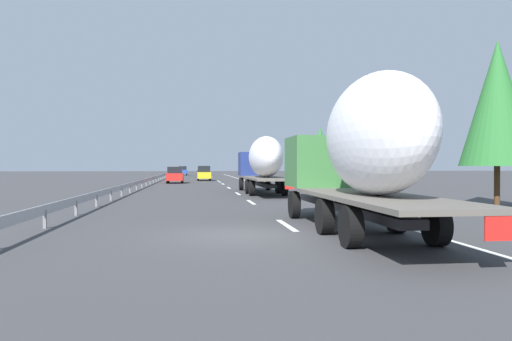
% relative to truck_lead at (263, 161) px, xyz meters
% --- Properties ---
extents(ground_plane, '(260.00, 260.00, 0.00)m').
position_rel_truck_lead_xyz_m(ground_plane, '(19.42, 3.60, -2.32)').
color(ground_plane, '#38383A').
extents(lane_stripe_0, '(3.20, 0.20, 0.01)m').
position_rel_truck_lead_xyz_m(lane_stripe_0, '(-18.58, 1.80, -2.32)').
color(lane_stripe_0, white).
rests_on(lane_stripe_0, ground_plane).
extents(lane_stripe_1, '(3.20, 0.20, 0.01)m').
position_rel_truck_lead_xyz_m(lane_stripe_1, '(-8.15, 1.80, -2.32)').
color(lane_stripe_1, white).
rests_on(lane_stripe_1, ground_plane).
extents(lane_stripe_2, '(3.20, 0.20, 0.01)m').
position_rel_truck_lead_xyz_m(lane_stripe_2, '(0.13, 1.80, -2.32)').
color(lane_stripe_2, white).
rests_on(lane_stripe_2, ground_plane).
extents(lane_stripe_3, '(3.20, 0.20, 0.01)m').
position_rel_truck_lead_xyz_m(lane_stripe_3, '(9.35, 1.80, -2.32)').
color(lane_stripe_3, white).
rests_on(lane_stripe_3, ground_plane).
extents(lane_stripe_4, '(3.20, 0.20, 0.01)m').
position_rel_truck_lead_xyz_m(lane_stripe_4, '(18.65, 1.80, -2.32)').
color(lane_stripe_4, white).
rests_on(lane_stripe_4, ground_plane).
extents(lane_stripe_5, '(3.20, 0.20, 0.01)m').
position_rel_truck_lead_xyz_m(lane_stripe_5, '(25.36, 1.80, -2.32)').
color(lane_stripe_5, white).
rests_on(lane_stripe_5, ground_plane).
extents(lane_stripe_6, '(3.20, 0.20, 0.01)m').
position_rel_truck_lead_xyz_m(lane_stripe_6, '(30.25, 1.80, -2.32)').
color(lane_stripe_6, white).
rests_on(lane_stripe_6, ground_plane).
extents(lane_stripe_7, '(3.20, 0.20, 0.01)m').
position_rel_truck_lead_xyz_m(lane_stripe_7, '(53.08, 1.80, -2.32)').
color(lane_stripe_7, white).
rests_on(lane_stripe_7, ground_plane).
extents(edge_line_right, '(110.00, 0.20, 0.01)m').
position_rel_truck_lead_xyz_m(edge_line_right, '(24.42, -1.90, -2.32)').
color(edge_line_right, white).
rests_on(edge_line_right, ground_plane).
extents(truck_lead, '(14.00, 2.55, 4.03)m').
position_rel_truck_lead_xyz_m(truck_lead, '(0.00, 0.00, 0.00)').
color(truck_lead, navy).
rests_on(truck_lead, ground_plane).
extents(truck_trailing, '(12.24, 2.55, 4.49)m').
position_rel_truck_lead_xyz_m(truck_trailing, '(-20.82, -0.00, 0.17)').
color(truck_trailing, '#387038').
rests_on(truck_trailing, ground_plane).
extents(car_red_compact, '(4.40, 1.84, 1.89)m').
position_rel_truck_lead_xyz_m(car_red_compact, '(21.95, 7.12, -1.38)').
color(car_red_compact, red).
rests_on(car_red_compact, ground_plane).
extents(car_blue_sedan, '(4.08, 1.82, 1.91)m').
position_rel_truck_lead_xyz_m(car_blue_sedan, '(68.69, 7.37, -1.37)').
color(car_blue_sedan, '#28479E').
rests_on(car_blue_sedan, ground_plane).
extents(car_yellow_coupe, '(4.59, 1.81, 1.99)m').
position_rel_truck_lead_xyz_m(car_yellow_coupe, '(31.09, 3.63, -1.34)').
color(car_yellow_coupe, gold).
rests_on(car_yellow_coupe, ground_plane).
extents(car_black_suv, '(4.79, 1.88, 1.78)m').
position_rel_truck_lead_xyz_m(car_black_suv, '(53.15, 3.53, -1.41)').
color(car_black_suv, black).
rests_on(car_black_suv, ground_plane).
extents(road_sign, '(0.10, 0.90, 3.19)m').
position_rel_truck_lead_xyz_m(road_sign, '(20.53, -3.10, -0.12)').
color(road_sign, gray).
rests_on(road_sign, ground_plane).
extents(tree_0, '(3.32, 3.32, 6.35)m').
position_rel_truck_lead_xyz_m(tree_0, '(53.85, -6.84, 1.65)').
color(tree_0, '#472D19').
rests_on(tree_0, ground_plane).
extents(tree_1, '(3.44, 3.44, 7.96)m').
position_rel_truck_lead_xyz_m(tree_1, '(-13.28, -9.32, 2.64)').
color(tree_1, '#472D19').
rests_on(tree_1, ground_plane).
extents(tree_2, '(2.93, 2.93, 6.29)m').
position_rel_truck_lead_xyz_m(tree_2, '(18.31, -9.02, 1.80)').
color(tree_2, '#472D19').
rests_on(tree_2, ground_plane).
extents(tree_3, '(3.07, 3.07, 5.41)m').
position_rel_truck_lead_xyz_m(tree_3, '(57.22, -8.19, 1.11)').
color(tree_3, '#472D19').
rests_on(tree_3, ground_plane).
extents(tree_4, '(2.43, 2.43, 6.23)m').
position_rel_truck_lead_xyz_m(tree_4, '(6.71, -8.18, 1.46)').
color(tree_4, '#472D19').
rests_on(tree_4, ground_plane).
extents(tree_5, '(3.78, 3.78, 6.97)m').
position_rel_truck_lead_xyz_m(tree_5, '(7.18, -7.83, 1.95)').
color(tree_5, '#472D19').
rests_on(tree_5, ground_plane).
extents(guardrail_median, '(94.00, 0.10, 0.76)m').
position_rel_truck_lead_xyz_m(guardrail_median, '(22.42, 9.60, -1.75)').
color(guardrail_median, '#9EA0A5').
rests_on(guardrail_median, ground_plane).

